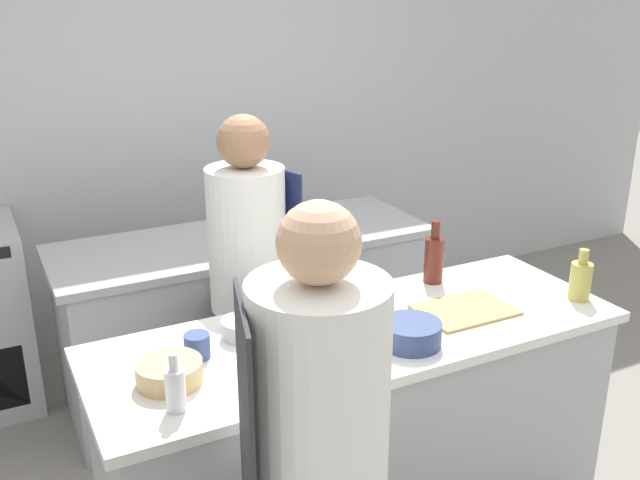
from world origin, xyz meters
TOP-DOWN VIEW (x-y plane):
  - wall_back at (0.00, 2.13)m, footprint 8.00×0.06m
  - prep_counter at (0.00, 0.00)m, footprint 2.07×0.72m
  - pass_counter at (-0.02, 1.20)m, footprint 1.97×0.71m
  - chef_at_stove at (-0.19, 0.69)m, footprint 0.40×0.38m
  - bottle_olive_oil at (-0.78, -0.21)m, footprint 0.06×0.06m
  - bottle_vinegar at (0.51, 0.26)m, footprint 0.08×0.08m
  - bottle_wine at (-0.01, 0.13)m, footprint 0.09×0.09m
  - bottle_cooking_oil at (0.95, -0.17)m, footprint 0.09×0.09m
  - bowl_mixing_large at (-0.76, -0.04)m, footprint 0.22×0.22m
  - bowl_prep_small at (0.10, -0.18)m, footprint 0.22×0.22m
  - bowl_ceramic_blue at (-0.42, 0.15)m, footprint 0.17×0.17m
  - bowl_wooden_salad at (-0.22, -0.04)m, footprint 0.18×0.18m
  - cup at (-0.62, 0.08)m, footprint 0.09×0.09m
  - cutting_board at (0.45, -0.05)m, footprint 0.37×0.27m

SIDE VIEW (x-z plane):
  - pass_counter at x=-0.02m, z-range 0.00..0.90m
  - prep_counter at x=0.00m, z-range 0.00..0.90m
  - chef_at_stove at x=-0.19m, z-range 0.00..1.64m
  - cutting_board at x=0.45m, z-range 0.90..0.91m
  - bowl_wooden_salad at x=-0.22m, z-range 0.90..0.95m
  - bowl_ceramic_blue at x=-0.42m, z-range 0.90..0.97m
  - bowl_mixing_large at x=-0.76m, z-range 0.90..0.98m
  - bowl_prep_small at x=0.10m, z-range 0.90..0.99m
  - cup at x=-0.62m, z-range 0.90..0.99m
  - bottle_olive_oil at x=-0.78m, z-range 0.88..1.07m
  - bottle_cooking_oil at x=0.95m, z-range 0.88..1.10m
  - bottle_vinegar at x=0.51m, z-range 0.87..1.15m
  - bottle_wine at x=-0.01m, z-range 0.87..1.18m
  - wall_back at x=0.00m, z-range 0.00..2.80m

